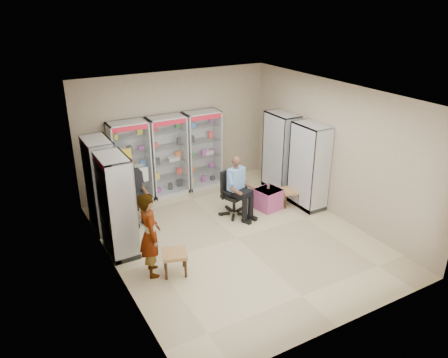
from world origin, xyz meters
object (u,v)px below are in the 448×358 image
cabinet_right_near (309,166)px  cabinet_back_right (202,150)px  office_chair (234,193)px  cabinet_left_far (101,185)px  standing_man (150,235)px  cabinet_back_left (130,163)px  cabinet_right_far (281,152)px  pink_trunk (268,199)px  cabinet_left_near (117,206)px  seated_shopkeeper (235,188)px  woven_stool_b (175,263)px  wooden_chair (132,197)px  woven_stool_a (290,197)px  cabinet_back_mid (168,156)px

cabinet_right_near → cabinet_back_right: bearing=36.2°
cabinet_right_near → office_chair: cabinet_right_near is taller
cabinet_left_far → office_chair: size_ratio=1.89×
cabinet_right_near → standing_man: 4.26m
cabinet_back_left → cabinet_right_near: 4.18m
cabinet_right_far → pink_trunk: cabinet_right_far is taller
cabinet_back_left → cabinet_left_near: bearing=-114.6°
seated_shopkeeper → office_chair: bearing=71.4°
seated_shopkeeper → woven_stool_b: (-2.08, -1.38, -0.46)m
cabinet_right_near → pink_trunk: size_ratio=3.89×
office_chair → standing_man: size_ratio=0.67×
cabinet_left_near → cabinet_back_left: bearing=155.4°
standing_man → seated_shopkeeper: bearing=-53.7°
cabinet_right_far → woven_stool_b: size_ratio=4.63×
wooden_chair → office_chair: (2.04, -1.06, 0.06)m
cabinet_left_far → standing_man: bearing=7.7°
cabinet_left_near → woven_stool_a: 4.21m
cabinet_back_left → cabinet_left_near: (-0.93, -2.03, 0.00)m
cabinet_back_left → woven_stool_a: cabinet_back_left is taller
cabinet_right_far → office_chair: 1.92m
cabinet_left_near → wooden_chair: 1.56m
cabinet_right_near → office_chair: (-1.74, 0.44, -0.47)m
cabinet_back_right → pink_trunk: cabinet_back_right is taller
office_chair → seated_shopkeeper: seated_shopkeeper is taller
cabinet_back_left → cabinet_back_mid: 0.95m
standing_man → cabinet_back_right: bearing=-29.6°
cabinet_right_near → woven_stool_a: size_ratio=4.96×
cabinet_back_mid → cabinet_right_near: size_ratio=1.00×
cabinet_back_mid → cabinet_left_near: same height
cabinet_back_right → cabinet_left_near: same height
cabinet_left_far → woven_stool_b: cabinet_left_far is taller
pink_trunk → standing_man: 3.50m
cabinet_back_left → office_chair: size_ratio=1.89×
cabinet_back_left → woven_stool_b: cabinet_back_left is taller
cabinet_right_near → cabinet_left_far: bearing=73.7°
standing_man → woven_stool_a: bearing=-65.1°
cabinet_back_mid → pink_trunk: (1.69, -1.93, -0.75)m
pink_trunk → seated_shopkeeper: bearing=173.8°
cabinet_right_near → woven_stool_b: cabinet_right_near is taller
office_chair → pink_trunk: bearing=-28.1°
woven_stool_b → woven_stool_a: bearing=18.8°
cabinet_left_near → wooden_chair: size_ratio=2.13×
wooden_chair → seated_shopkeeper: 2.33m
cabinet_right_far → standing_man: (-4.18, -1.88, -0.20)m
cabinet_left_near → standing_man: cabinet_left_near is taller
cabinet_back_right → office_chair: bearing=-93.5°
pink_trunk → woven_stool_b: 3.20m
cabinet_left_near → office_chair: bearing=95.1°
woven_stool_b → cabinet_left_far: bearing=105.6°
seated_shopkeeper → cabinet_left_near: bearing=165.5°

